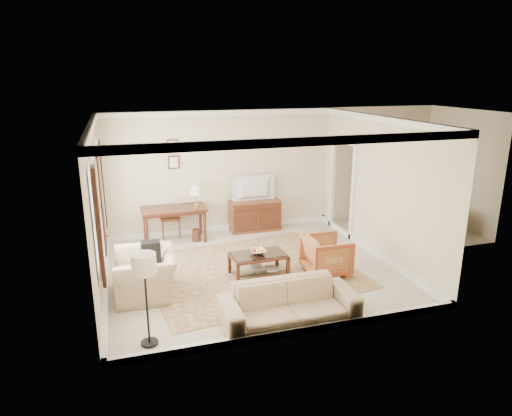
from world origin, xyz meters
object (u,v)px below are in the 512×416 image
writing_desk (174,212)px  tv (255,181)px  coffee_table (258,259)px  sofa (289,297)px  sideboard (255,215)px  striped_armchair (326,253)px  club_armchair (145,267)px

writing_desk → tv: tv is taller
coffee_table → sofa: size_ratio=0.51×
sideboard → striped_armchair: (0.56, -2.85, 0.03)m
writing_desk → sideboard: writing_desk is taller
striped_armchair → sofa: 1.97m
club_armchair → sideboard: bearing=136.4°
writing_desk → sofa: (1.21, -4.11, -0.27)m
tv → striped_armchair: 3.00m
sideboard → coffee_table: sideboard is taller
club_armchair → sofa: club_armchair is taller
club_armchair → tv: bearing=136.2°
tv → coffee_table: tv is taller
tv → striped_armchair: (0.56, -2.83, -0.84)m
tv → writing_desk: bearing=5.1°
coffee_table → club_armchair: (-2.09, -0.18, 0.18)m
coffee_table → sofa: (-0.05, -1.75, 0.08)m
sideboard → coffee_table: (-0.70, -2.56, -0.04)m
striped_armchair → writing_desk: bearing=44.5°
striped_armchair → club_armchair: size_ratio=0.70×
club_armchair → coffee_table: bearing=96.9°
writing_desk → sideboard: 2.00m
writing_desk → striped_armchair: (2.53, -2.65, -0.27)m
coffee_table → sideboard: bearing=74.6°
writing_desk → coffee_table: 2.70m
tv → striped_armchair: tv is taller
writing_desk → club_armchair: (-0.82, -2.54, -0.17)m
writing_desk → sofa: bearing=-73.6°
coffee_table → striped_armchair: 1.30m
sofa → writing_desk: bearing=106.3°
sideboard → striped_armchair: 2.90m
coffee_table → sofa: bearing=-91.7°
sideboard → sofa: size_ratio=0.58×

